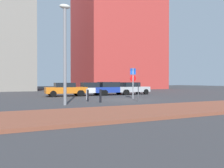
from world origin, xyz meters
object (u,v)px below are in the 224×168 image
at_px(parked_car_white, 90,89).
at_px(traffic_bollard_far, 88,96).
at_px(traffic_bollard_mid, 100,96).
at_px(parking_sign_post, 133,79).
at_px(traffic_bollard_near, 87,94).
at_px(parked_car_blue, 110,88).
at_px(parking_meter, 138,89).
at_px(parked_car_silver, 131,88).
at_px(parked_car_orange, 66,89).
at_px(street_lamp, 65,45).

bearing_deg(parked_car_white, traffic_bollard_far, -109.92).
height_order(traffic_bollard_mid, traffic_bollard_far, traffic_bollard_mid).
distance_m(parking_sign_post, traffic_bollard_near, 4.38).
relative_size(parked_car_white, parking_sign_post, 1.50).
xyz_separation_m(parked_car_white, parked_car_blue, (2.40, -0.07, 0.04)).
relative_size(parking_meter, traffic_bollard_near, 1.54).
distance_m(parking_meter, traffic_bollard_far, 3.93).
distance_m(parked_car_blue, traffic_bollard_far, 8.23).
relative_size(parked_car_white, traffic_bollard_near, 4.39).
xyz_separation_m(parking_meter, traffic_bollard_near, (-3.09, 3.22, -0.47)).
bearing_deg(parking_meter, traffic_bollard_far, 153.26).
xyz_separation_m(parked_car_silver, traffic_bollard_near, (-7.21, -5.21, -0.28)).
height_order(parked_car_white, traffic_bollard_mid, parked_car_white).
height_order(parked_car_orange, street_lamp, street_lamp).
xyz_separation_m(street_lamp, traffic_bollard_far, (2.18, 1.94, -3.45)).
distance_m(parking_sign_post, parking_meter, 3.04).
distance_m(parked_car_orange, parked_car_blue, 5.12).
height_order(traffic_bollard_near, traffic_bollard_mid, traffic_bollard_mid).
relative_size(street_lamp, traffic_bollard_near, 6.98).
bearing_deg(parking_meter, street_lamp, -178.15).
xyz_separation_m(parked_car_orange, traffic_bollard_far, (0.29, -6.70, -0.29)).
distance_m(parked_car_white, traffic_bollard_mid, 8.19).
height_order(parked_car_white, parking_sign_post, parking_sign_post).
bearing_deg(parked_car_silver, traffic_bollard_mid, -131.63).
xyz_separation_m(parked_car_white, traffic_bollard_mid, (-1.87, -7.97, -0.25)).
bearing_deg(parking_sign_post, parked_car_white, 110.39).
height_order(parking_sign_post, traffic_bollard_far, parking_sign_post).
distance_m(parking_sign_post, traffic_bollard_mid, 4.75).
bearing_deg(traffic_bollard_far, parked_car_orange, 92.44).
distance_m(parked_car_orange, parking_meter, 9.26).
height_order(parking_sign_post, traffic_bollard_near, parking_sign_post).
height_order(parking_sign_post, parking_meter, parking_sign_post).
xyz_separation_m(street_lamp, traffic_bollard_near, (2.58, 3.41, -3.43)).
bearing_deg(parked_car_silver, street_lamp, -138.67).
bearing_deg(parking_meter, traffic_bollard_near, 133.76).
relative_size(parked_car_orange, traffic_bollard_far, 4.64).
distance_m(parked_car_blue, parking_sign_post, 5.76).
xyz_separation_m(parked_car_silver, parking_meter, (-4.12, -8.43, 0.19)).
bearing_deg(traffic_bollard_near, parked_car_silver, 35.83).
distance_m(parked_car_blue, traffic_bollard_near, 6.82).
bearing_deg(parked_car_silver, parked_car_blue, -179.43).
height_order(parked_car_silver, parking_meter, same).
distance_m(parked_car_orange, traffic_bollard_mid, 8.00).
relative_size(parking_sign_post, traffic_bollard_near, 2.93).
relative_size(parked_car_blue, parking_meter, 3.12).
bearing_deg(parked_car_white, parking_meter, -82.91).
xyz_separation_m(parked_car_white, street_lamp, (-4.62, -8.66, 3.17)).
bearing_deg(parking_sign_post, parked_car_silver, 61.94).
height_order(parked_car_white, traffic_bollard_near, parked_car_white).
bearing_deg(traffic_bollard_near, street_lamp, -127.17).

